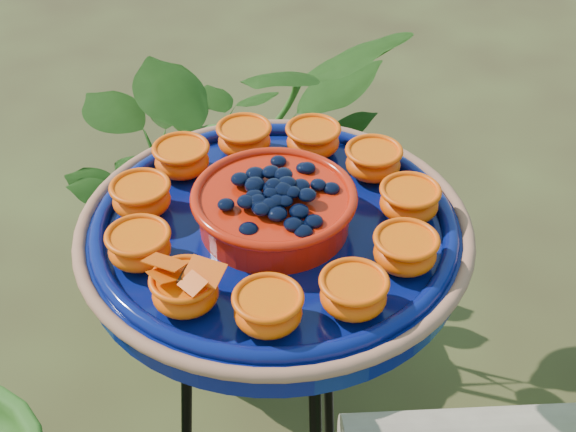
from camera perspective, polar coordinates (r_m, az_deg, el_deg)
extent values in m
torus|color=black|center=(0.98, -0.95, -3.03)|extent=(0.32, 0.32, 0.02)
cylinder|color=black|center=(1.39, 2.93, -13.53)|extent=(0.04, 0.09, 0.88)
cylinder|color=#071154|center=(0.96, -0.97, -1.60)|extent=(0.56, 0.56, 0.04)
torus|color=#935A42|center=(0.95, -0.98, -0.77)|extent=(0.47, 0.47, 0.02)
torus|color=#071154|center=(0.95, -0.98, -0.58)|extent=(0.43, 0.43, 0.02)
cylinder|color=#B61806|center=(0.94, -0.99, 0.37)|extent=(0.22, 0.22, 0.04)
torus|color=#B61806|center=(0.92, -1.01, 1.45)|extent=(0.19, 0.19, 0.01)
ellipsoid|color=black|center=(0.92, -1.01, 1.74)|extent=(0.16, 0.16, 0.03)
ellipsoid|color=#FF6802|center=(0.90, 8.31, -2.65)|extent=(0.07, 0.07, 0.04)
cylinder|color=orange|center=(0.88, 8.41, -1.79)|extent=(0.06, 0.06, 0.01)
ellipsoid|color=#FF6802|center=(0.97, 8.60, 0.85)|extent=(0.07, 0.07, 0.04)
cylinder|color=orange|center=(0.96, 8.69, 1.69)|extent=(0.06, 0.06, 0.01)
ellipsoid|color=#FF6802|center=(1.03, 6.07, 3.70)|extent=(0.07, 0.07, 0.04)
cylinder|color=orange|center=(1.02, 6.13, 4.51)|extent=(0.06, 0.06, 0.01)
ellipsoid|color=#FF6802|center=(1.07, 1.79, 5.28)|extent=(0.07, 0.07, 0.04)
cylinder|color=orange|center=(1.06, 1.80, 6.07)|extent=(0.06, 0.06, 0.01)
ellipsoid|color=#FF6802|center=(1.07, -3.13, 5.34)|extent=(0.07, 0.07, 0.04)
cylinder|color=orange|center=(1.06, -3.16, 6.13)|extent=(0.06, 0.06, 0.01)
ellipsoid|color=#FF6802|center=(1.04, -7.55, 3.87)|extent=(0.07, 0.07, 0.04)
cylinder|color=orange|center=(1.03, -7.63, 4.68)|extent=(0.06, 0.06, 0.01)
ellipsoid|color=#FF6802|center=(0.98, -10.36, 1.12)|extent=(0.07, 0.07, 0.04)
cylinder|color=orange|center=(0.97, -10.48, 1.95)|extent=(0.06, 0.06, 0.01)
ellipsoid|color=#FF6802|center=(0.91, -10.50, -2.34)|extent=(0.07, 0.07, 0.04)
cylinder|color=orange|center=(0.90, -10.63, -1.49)|extent=(0.06, 0.06, 0.01)
ellipsoid|color=#FF6802|center=(0.85, -7.30, -5.47)|extent=(0.07, 0.07, 0.04)
cylinder|color=orange|center=(0.83, -7.40, -4.60)|extent=(0.06, 0.06, 0.01)
ellipsoid|color=#FF6802|center=(0.82, -1.42, -6.86)|extent=(0.07, 0.07, 0.04)
cylinder|color=orange|center=(0.81, -1.44, -5.98)|extent=(0.06, 0.06, 0.01)
ellipsoid|color=#FF6802|center=(0.84, 4.67, -5.69)|extent=(0.07, 0.07, 0.04)
cylinder|color=orange|center=(0.83, 4.73, -4.82)|extent=(0.06, 0.06, 0.01)
cylinder|color=black|center=(0.83, -7.45, -4.09)|extent=(0.01, 0.03, 0.00)
cube|color=#FF6305|center=(0.83, -8.74, -3.26)|extent=(0.04, 0.03, 0.01)
cube|color=#FF6305|center=(0.82, -5.97, -3.95)|extent=(0.04, 0.03, 0.01)
imported|color=#264F15|center=(1.89, -5.02, 2.31)|extent=(0.99, 1.01, 0.85)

